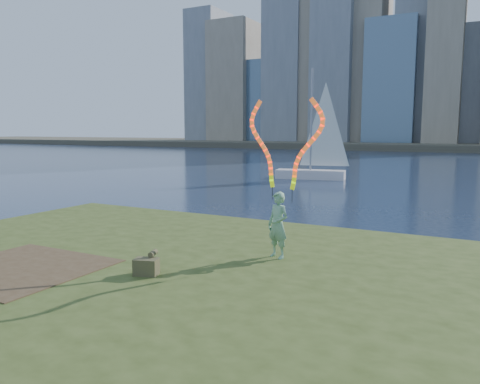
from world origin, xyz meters
The scene contains 7 objects.
ground centered at (0.00, 0.00, 0.00)m, with size 320.00×320.00×0.00m, color #18243D.
grassy_knoll centered at (0.00, -2.30, 0.34)m, with size 20.00×18.00×0.80m.
dirt_patch centered at (-2.20, -3.20, 0.81)m, with size 3.20×3.00×0.02m, color #47331E.
far_shore centered at (0.00, 95.00, 0.60)m, with size 320.00×40.00×1.20m, color #474234.
woman_with_ribbons centered at (2.33, 0.20, 2.23)m, with size 1.90×0.71×3.93m.
canvas_bag centered at (0.47, -2.27, 0.99)m, with size 0.55×0.62×0.45m.
sailboat centered at (-5.27, 24.65, 1.44)m, with size 5.58×2.57×8.37m.
Camera 1 is at (6.47, -9.52, 3.72)m, focal length 35.00 mm.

